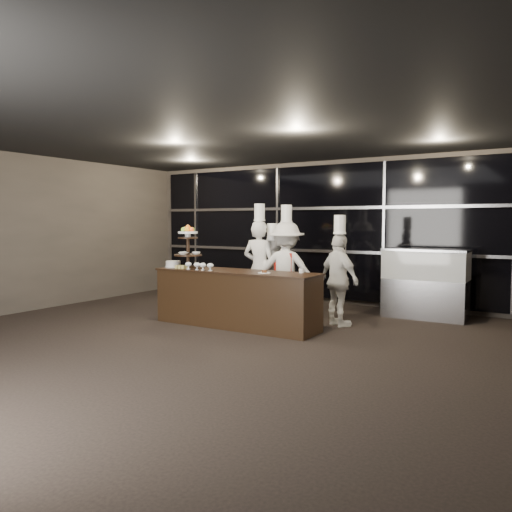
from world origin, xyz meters
The scene contains 14 objects.
room centered at (0.00, 0.00, 1.50)m, with size 10.00×10.00×10.00m.
window_wall centered at (0.00, 4.94, 1.50)m, with size 8.60×0.10×2.80m.
buffet_counter centered at (-0.32, 1.94, 0.47)m, with size 2.84×0.74×0.92m.
display_stand centered at (-1.32, 1.94, 1.34)m, with size 0.48×0.48×0.74m.
compotes centered at (-0.90, 1.72, 1.00)m, with size 0.57×0.11×0.12m.
layer_cake centered at (-1.62, 1.89, 0.97)m, with size 0.30×0.30×0.11m.
pastry_squares centered at (-1.33, 1.78, 0.95)m, with size 0.20×0.13×0.05m.
small_plate centered at (0.28, 1.84, 0.94)m, with size 0.20×0.20×0.05m.
chef_cup centered at (0.74, 2.19, 0.96)m, with size 0.08×0.08×0.07m, color white.
display_case centered at (2.15, 4.30, 0.69)m, with size 1.44×0.63×1.24m.
chef_a centered at (-0.46, 2.92, 0.90)m, with size 0.66×0.46×2.04m.
chef_b centered at (-0.29, 3.08, 0.71)m, with size 0.80×0.71×1.69m.
chef_c centered at (0.07, 2.96, 0.87)m, with size 1.24×0.91×2.01m.
chef_d centered at (1.11, 2.85, 0.78)m, with size 0.96×0.76×1.83m.
Camera 1 is at (4.20, -4.78, 1.73)m, focal length 35.00 mm.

